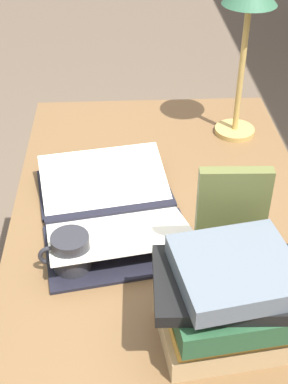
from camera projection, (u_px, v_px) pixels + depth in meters
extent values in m
cube|color=brown|center=(166.00, 225.00, 1.36)|extent=(1.31, 0.78, 0.03)
cube|color=brown|center=(62.00, 203.00, 2.06)|extent=(0.06, 0.06, 0.74)
cube|color=brown|center=(238.00, 197.00, 2.09)|extent=(0.06, 0.06, 0.74)
cube|color=black|center=(112.00, 213.00, 1.35)|extent=(0.08, 0.34, 0.02)
cube|color=black|center=(104.00, 187.00, 1.45)|extent=(0.28, 0.38, 0.01)
cube|color=black|center=(121.00, 247.00, 1.26)|extent=(0.28, 0.38, 0.01)
cube|color=silver|center=(104.00, 180.00, 1.43)|extent=(0.26, 0.36, 0.07)
cube|color=silver|center=(119.00, 234.00, 1.25)|extent=(0.26, 0.36, 0.07)
cube|color=tan|center=(228.00, 326.00, 1.05)|extent=(0.21, 0.28, 0.05)
cube|color=#BC8933|center=(230.00, 312.00, 1.02)|extent=(0.20, 0.26, 0.03)
cube|color=#234C2D|center=(232.00, 297.00, 1.00)|extent=(0.23, 0.26, 0.05)
cube|color=black|center=(234.00, 283.00, 0.97)|extent=(0.19, 0.30, 0.03)
cube|color=slate|center=(236.00, 270.00, 0.95)|extent=(0.23, 0.24, 0.04)
cube|color=brown|center=(230.00, 224.00, 1.12)|extent=(0.03, 0.15, 0.28)
cylinder|color=tan|center=(234.00, 130.00, 1.69)|extent=(0.12, 0.12, 0.02)
cylinder|color=tan|center=(241.00, 71.00, 1.57)|extent=(0.02, 0.02, 0.39)
cylinder|color=#28282D|center=(71.00, 253.00, 1.18)|extent=(0.08, 0.08, 0.09)
torus|color=#28282D|center=(50.00, 255.00, 1.18)|extent=(0.02, 0.05, 0.05)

